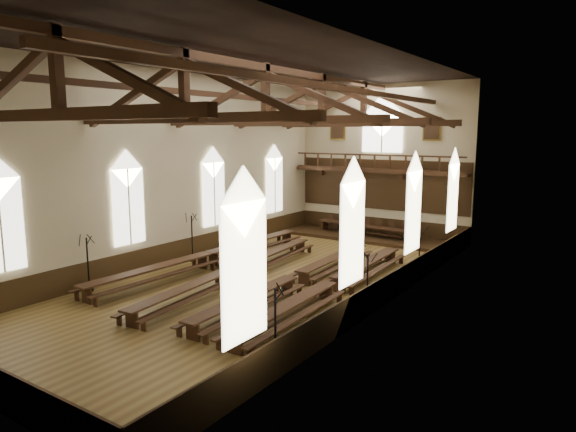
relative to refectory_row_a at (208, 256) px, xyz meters
name	(u,v)px	position (x,y,z in m)	size (l,w,h in m)	color
ground	(267,281)	(3.97, -0.31, -0.57)	(26.00, 26.00, 0.00)	brown
room_walls	(266,142)	(3.97, -0.31, 5.89)	(26.00, 26.00, 26.00)	#C5B794
wainscot_band	(267,268)	(3.97, -0.31, 0.03)	(12.00, 26.00, 1.20)	#31220E
side_windows	(266,202)	(3.97, -0.31, 3.17)	(11.85, 19.80, 4.50)	white
end_window	(382,127)	(3.97, 12.59, 6.65)	(2.80, 0.12, 3.80)	white
minstrels_gallery	(379,178)	(3.97, 12.35, 3.33)	(11.80, 1.24, 3.70)	#32200F
portraits	(382,129)	(3.97, 12.59, 6.53)	(7.75, 0.09, 1.45)	brown
roof_trusses	(266,102)	(3.97, -0.31, 7.64)	(11.70, 25.70, 2.80)	#32200F
refectory_row_a	(208,256)	(0.00, 0.00, 0.00)	(1.80, 14.77, 0.79)	#32200F
refectory_row_b	(236,270)	(2.75, -1.09, -0.06)	(2.09, 14.09, 0.71)	#32200F
refectory_row_c	(296,278)	(5.81, -0.65, -0.06)	(1.65, 14.06, 0.71)	#32200F
refectory_row_d	(333,284)	(7.66, -0.62, -0.04)	(1.71, 14.25, 0.73)	#32200F
dais	(367,237)	(3.76, 11.09, -0.47)	(11.40, 3.10, 0.21)	#31220E
high_table	(367,227)	(3.76, 11.09, 0.21)	(7.31, 1.52, 0.68)	#32200F
high_chairs	(372,226)	(3.76, 11.81, 0.19)	(6.76, 0.46, 1.01)	#32200F
candelabrum_left_near	(89,274)	(-1.58, -5.92, 0.20)	(0.74, 0.76, 2.53)	black
candelabrum_left_mid	(192,246)	(-1.58, 0.49, 0.23)	(0.80, 0.75, 2.64)	black
candelabrum_left_far	(258,229)	(-1.58, 6.33, 0.25)	(0.77, 0.82, 2.70)	black
candelabrum_right_near	(275,343)	(9.52, -7.48, 0.22)	(0.79, 0.73, 2.59)	black
candelabrum_right_mid	(367,291)	(9.52, -1.19, 0.13)	(0.68, 0.68, 2.30)	black
candelabrum_right_far	(419,260)	(9.52, 4.72, 0.17)	(0.67, 0.75, 2.45)	black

